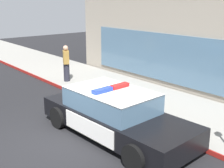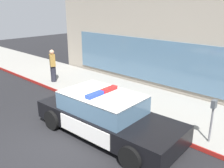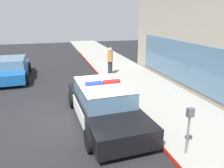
{
  "view_description": "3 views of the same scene",
  "coord_description": "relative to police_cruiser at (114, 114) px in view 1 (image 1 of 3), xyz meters",
  "views": [
    {
      "loc": [
        6.88,
        -3.8,
        3.9
      ],
      "look_at": [
        -0.01,
        1.93,
        1.33
      ],
      "focal_mm": 47.15,
      "sensor_mm": 36.0,
      "label": 1
    },
    {
      "loc": [
        5.72,
        -3.62,
        4.07
      ],
      "look_at": [
        0.28,
        2.2,
        1.43
      ],
      "focal_mm": 38.58,
      "sensor_mm": 36.0,
      "label": 2
    },
    {
      "loc": [
        7.82,
        -0.35,
        3.76
      ],
      "look_at": [
        0.39,
        1.8,
        1.28
      ],
      "focal_mm": 34.61,
      "sensor_mm": 36.0,
      "label": 3
    }
  ],
  "objects": [
    {
      "name": "ground",
      "position": [
        -0.74,
        -1.4,
        -0.68
      ],
      "size": [
        48.0,
        48.0,
        0.0
      ],
      "primitive_type": "plane",
      "color": "black"
    },
    {
      "name": "sidewalk",
      "position": [
        -0.74,
        2.94,
        -0.61
      ],
      "size": [
        48.0,
        3.51,
        0.15
      ],
      "primitive_type": "cube",
      "color": "gray",
      "rests_on": "ground"
    },
    {
      "name": "curb_red_paint",
      "position": [
        -0.74,
        1.17,
        -0.61
      ],
      "size": [
        28.8,
        0.04,
        0.14
      ],
      "primitive_type": "cube",
      "color": "maroon",
      "rests_on": "ground"
    },
    {
      "name": "police_cruiser",
      "position": [
        0.0,
        0.0,
        0.0
      ],
      "size": [
        5.07,
        2.26,
        1.49
      ],
      "rotation": [
        0.0,
        0.0,
        0.04
      ],
      "color": "black",
      "rests_on": "ground"
    },
    {
      "name": "fire_hydrant",
      "position": [
        -1.79,
        1.57,
        -0.18
      ],
      "size": [
        0.34,
        0.39,
        0.73
      ],
      "color": "silver",
      "rests_on": "sidewalk"
    },
    {
      "name": "pedestrian_on_sidewalk",
      "position": [
        -5.69,
        1.83,
        0.33
      ],
      "size": [
        0.47,
        0.41,
        1.71
      ],
      "rotation": [
        0.0,
        0.0,
        4.26
      ],
      "color": "#23232D",
      "rests_on": "sidewalk"
    }
  ]
}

